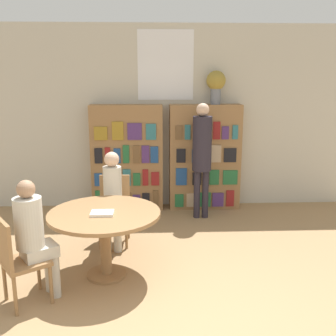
{
  "coord_description": "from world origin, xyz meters",
  "views": [
    {
      "loc": [
        -0.24,
        -2.73,
        2.18
      ],
      "look_at": [
        -0.03,
        2.08,
        1.05
      ],
      "focal_mm": 42.0,
      "sensor_mm": 36.0,
      "label": 1
    }
  ],
  "objects_px": {
    "bookshelf_right": "(205,157)",
    "librarian_standing": "(202,149)",
    "flower_vase": "(216,83)",
    "chair_near_camera": "(17,257)",
    "seated_reader_left": "(112,195)",
    "seated_reader_right": "(34,233)",
    "chair_left_side": "(114,206)",
    "bookshelf_left": "(127,158)",
    "reading_table": "(105,223)"
  },
  "relations": [
    {
      "from": "flower_vase",
      "to": "librarian_standing",
      "type": "height_order",
      "value": "flower_vase"
    },
    {
      "from": "seated_reader_left",
      "to": "seated_reader_right",
      "type": "xyz_separation_m",
      "value": [
        -0.64,
        -1.2,
        -0.0
      ]
    },
    {
      "from": "bookshelf_right",
      "to": "seated_reader_left",
      "type": "height_order",
      "value": "bookshelf_right"
    },
    {
      "from": "seated_reader_left",
      "to": "librarian_standing",
      "type": "xyz_separation_m",
      "value": [
        1.27,
        1.05,
        0.39
      ]
    },
    {
      "from": "bookshelf_right",
      "to": "seated_reader_left",
      "type": "distance_m",
      "value": 2.08
    },
    {
      "from": "bookshelf_right",
      "to": "librarian_standing",
      "type": "height_order",
      "value": "librarian_standing"
    },
    {
      "from": "chair_near_camera",
      "to": "bookshelf_left",
      "type": "bearing_deg",
      "value": 127.7
    },
    {
      "from": "chair_near_camera",
      "to": "bookshelf_right",
      "type": "bearing_deg",
      "value": 107.7
    },
    {
      "from": "chair_left_side",
      "to": "seated_reader_left",
      "type": "xyz_separation_m",
      "value": [
        -0.0,
        -0.18,
        0.21
      ]
    },
    {
      "from": "chair_near_camera",
      "to": "seated_reader_left",
      "type": "relative_size",
      "value": 0.71
    },
    {
      "from": "reading_table",
      "to": "chair_left_side",
      "type": "relative_size",
      "value": 1.36
    },
    {
      "from": "seated_reader_right",
      "to": "librarian_standing",
      "type": "height_order",
      "value": "librarian_standing"
    },
    {
      "from": "bookshelf_left",
      "to": "seated_reader_right",
      "type": "relative_size",
      "value": 1.4
    },
    {
      "from": "reading_table",
      "to": "seated_reader_right",
      "type": "bearing_deg",
      "value": -145.02
    },
    {
      "from": "chair_near_camera",
      "to": "seated_reader_right",
      "type": "distance_m",
      "value": 0.27
    },
    {
      "from": "bookshelf_right",
      "to": "seated_reader_left",
      "type": "xyz_separation_m",
      "value": [
        -1.39,
        -1.55,
        -0.16
      ]
    },
    {
      "from": "chair_near_camera",
      "to": "librarian_standing",
      "type": "relative_size",
      "value": 0.5
    },
    {
      "from": "bookshelf_left",
      "to": "chair_left_side",
      "type": "xyz_separation_m",
      "value": [
        -0.1,
        -1.36,
        -0.36
      ]
    },
    {
      "from": "bookshelf_left",
      "to": "bookshelf_right",
      "type": "height_order",
      "value": "same"
    },
    {
      "from": "chair_near_camera",
      "to": "seated_reader_right",
      "type": "height_order",
      "value": "seated_reader_right"
    },
    {
      "from": "bookshelf_right",
      "to": "chair_left_side",
      "type": "height_order",
      "value": "bookshelf_right"
    },
    {
      "from": "bookshelf_right",
      "to": "seated_reader_left",
      "type": "relative_size",
      "value": 1.38
    },
    {
      "from": "reading_table",
      "to": "seated_reader_right",
      "type": "relative_size",
      "value": 0.98
    },
    {
      "from": "chair_near_camera",
      "to": "seated_reader_right",
      "type": "relative_size",
      "value": 0.72
    },
    {
      "from": "chair_left_side",
      "to": "bookshelf_right",
      "type": "bearing_deg",
      "value": -134.36
    },
    {
      "from": "chair_left_side",
      "to": "seated_reader_left",
      "type": "relative_size",
      "value": 0.71
    },
    {
      "from": "chair_near_camera",
      "to": "chair_left_side",
      "type": "relative_size",
      "value": 1.0
    },
    {
      "from": "chair_near_camera",
      "to": "seated_reader_left",
      "type": "xyz_separation_m",
      "value": [
        0.79,
        1.3,
        0.21
      ]
    },
    {
      "from": "flower_vase",
      "to": "chair_near_camera",
      "type": "bearing_deg",
      "value": -129.18
    },
    {
      "from": "reading_table",
      "to": "seated_reader_right",
      "type": "height_order",
      "value": "seated_reader_right"
    },
    {
      "from": "chair_left_side",
      "to": "seated_reader_right",
      "type": "xyz_separation_m",
      "value": [
        -0.65,
        -1.39,
        0.2
      ]
    },
    {
      "from": "seated_reader_left",
      "to": "librarian_standing",
      "type": "distance_m",
      "value": 1.69
    },
    {
      "from": "bookshelf_left",
      "to": "flower_vase",
      "type": "distance_m",
      "value": 1.88
    },
    {
      "from": "librarian_standing",
      "to": "seated_reader_right",
      "type": "bearing_deg",
      "value": -130.41
    },
    {
      "from": "seated_reader_right",
      "to": "bookshelf_right",
      "type": "bearing_deg",
      "value": 108.62
    },
    {
      "from": "bookshelf_right",
      "to": "seated_reader_right",
      "type": "relative_size",
      "value": 1.4
    },
    {
      "from": "reading_table",
      "to": "chair_near_camera",
      "type": "relative_size",
      "value": 1.36
    },
    {
      "from": "flower_vase",
      "to": "chair_near_camera",
      "type": "height_order",
      "value": "flower_vase"
    },
    {
      "from": "chair_near_camera",
      "to": "flower_vase",
      "type": "bearing_deg",
      "value": 105.84
    },
    {
      "from": "seated_reader_left",
      "to": "librarian_standing",
      "type": "relative_size",
      "value": 0.7
    },
    {
      "from": "flower_vase",
      "to": "bookshelf_left",
      "type": "bearing_deg",
      "value": -179.8
    },
    {
      "from": "bookshelf_right",
      "to": "flower_vase",
      "type": "bearing_deg",
      "value": 1.69
    },
    {
      "from": "seated_reader_left",
      "to": "flower_vase",
      "type": "bearing_deg",
      "value": -133.73
    },
    {
      "from": "bookshelf_left",
      "to": "librarian_standing",
      "type": "height_order",
      "value": "librarian_standing"
    },
    {
      "from": "librarian_standing",
      "to": "reading_table",
      "type": "bearing_deg",
      "value": -125.41
    },
    {
      "from": "flower_vase",
      "to": "seated_reader_left",
      "type": "bearing_deg",
      "value": -134.76
    },
    {
      "from": "chair_near_camera",
      "to": "chair_left_side",
      "type": "height_order",
      "value": "same"
    },
    {
      "from": "reading_table",
      "to": "chair_near_camera",
      "type": "distance_m",
      "value": 0.96
    },
    {
      "from": "flower_vase",
      "to": "seated_reader_left",
      "type": "distance_m",
      "value": 2.58
    },
    {
      "from": "bookshelf_right",
      "to": "reading_table",
      "type": "height_order",
      "value": "bookshelf_right"
    }
  ]
}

